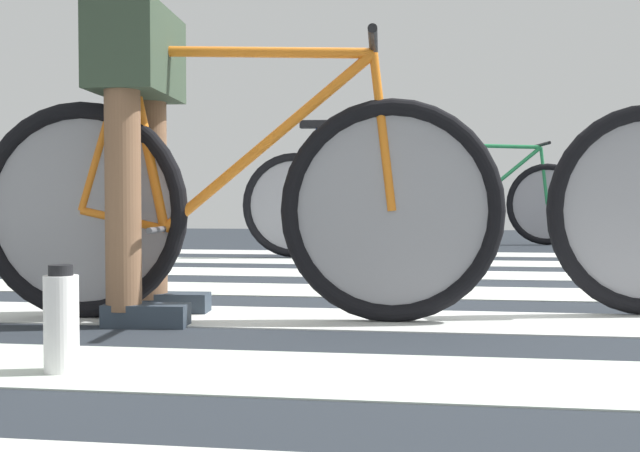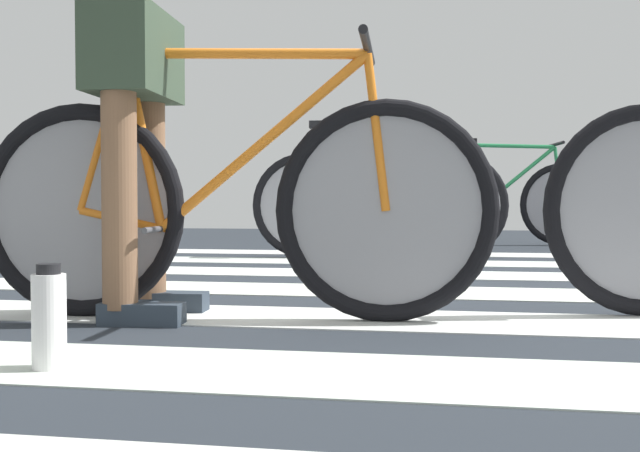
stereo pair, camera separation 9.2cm
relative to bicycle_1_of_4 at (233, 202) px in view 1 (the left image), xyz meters
name	(u,v)px [view 1 (the left image)]	position (x,y,z in m)	size (l,w,h in m)	color
ground	(464,299)	(0.78, 0.71, -0.40)	(18.00, 14.00, 0.02)	#242930
crosswalk_markings	(464,293)	(0.78, 0.82, -0.38)	(5.47, 5.01, 0.00)	silver
bicycle_1_of_4	(233,202)	(0.00, 0.00, 0.00)	(1.74, 0.52, 0.93)	black
cyclist_1_of_4	(139,120)	(-0.31, -0.02, 0.27)	(0.33, 0.42, 1.01)	brown
bicycle_3_of_4	(369,201)	(0.24, 2.70, 0.00)	(1.74, 0.52, 0.93)	black
bicycle_4_of_4	(488,201)	(1.18, 4.35, 0.00)	(1.73, 0.52, 0.93)	black
water_bottle	(61,322)	(-0.20, -0.78, -0.27)	(0.08, 0.08, 0.25)	white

